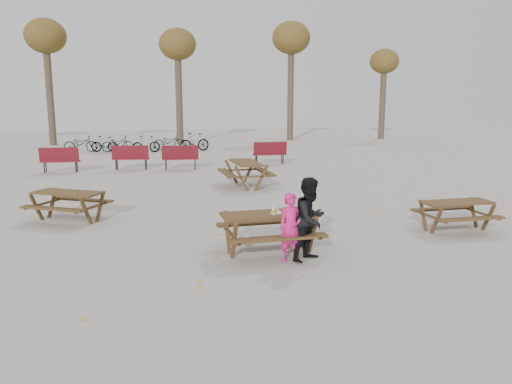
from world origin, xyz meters
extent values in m
plane|color=gray|center=(0.00, 0.00, 0.00)|extent=(80.00, 80.00, 0.00)
cube|color=#372314|center=(0.00, 0.00, 0.75)|extent=(1.80, 0.70, 0.05)
cube|color=#372314|center=(0.00, -0.60, 0.45)|extent=(1.80, 0.25, 0.05)
cube|color=#372314|center=(0.00, 0.60, 0.45)|extent=(1.80, 0.25, 0.05)
cylinder|color=#372314|center=(-0.75, -0.30, 0.36)|extent=(0.08, 0.08, 0.73)
cylinder|color=#372314|center=(-0.75, 0.30, 0.36)|extent=(0.08, 0.08, 0.73)
cylinder|color=#372314|center=(0.75, -0.30, 0.36)|extent=(0.08, 0.08, 0.73)
cylinder|color=#372314|center=(0.75, 0.30, 0.36)|extent=(0.08, 0.08, 0.73)
cube|color=silver|center=(0.11, -0.07, 0.79)|extent=(0.18, 0.11, 0.03)
ellipsoid|color=tan|center=(0.11, -0.07, 0.83)|extent=(0.14, 0.06, 0.05)
cylinder|color=silver|center=(0.04, -0.14, 0.85)|extent=(0.06, 0.06, 0.15)
cylinder|color=#F1A90C|center=(0.04, -0.14, 0.83)|extent=(0.07, 0.07, 0.05)
cylinder|color=white|center=(0.04, -0.14, 0.94)|extent=(0.03, 0.03, 0.02)
imported|color=#D71A73|center=(0.24, -0.57, 0.63)|extent=(0.46, 0.30, 1.25)
imported|color=black|center=(0.59, -0.60, 0.76)|extent=(0.94, 0.89, 1.52)
imported|color=black|center=(-4.95, 20.54, 0.47)|extent=(1.82, 0.76, 0.94)
imported|color=black|center=(-3.66, 20.13, 0.45)|extent=(1.56, 0.85, 0.90)
imported|color=black|center=(-2.97, 20.22, 0.46)|extent=(1.81, 0.88, 0.91)
imported|color=black|center=(-1.44, 19.17, 0.47)|extent=(1.64, 0.86, 0.95)
imported|color=black|center=(-0.06, 20.70, 0.46)|extent=(1.76, 0.65, 0.92)
imported|color=black|center=(1.25, 19.40, 0.53)|extent=(1.82, 0.92, 1.05)
cylinder|color=#382B21|center=(-7.00, 25.50, 3.15)|extent=(0.44, 0.44, 6.30)
ellipsoid|color=brown|center=(-7.00, 25.50, 6.75)|extent=(2.52, 2.52, 2.14)
cylinder|color=#382B21|center=(1.00, 24.50, 2.97)|extent=(0.44, 0.44, 5.95)
ellipsoid|color=brown|center=(1.00, 24.50, 6.38)|extent=(2.38, 2.38, 2.02)
cylinder|color=#382B21|center=(9.00, 25.50, 3.32)|extent=(0.44, 0.44, 6.65)
ellipsoid|color=brown|center=(9.00, 25.50, 7.12)|extent=(2.66, 2.66, 2.26)
cylinder|color=#382B21|center=(16.00, 25.00, 2.62)|extent=(0.44, 0.44, 5.25)
ellipsoid|color=brown|center=(16.00, 25.00, 5.62)|extent=(2.10, 2.10, 1.79)
camera|label=1|loc=(-2.58, -8.77, 2.88)|focal=35.00mm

